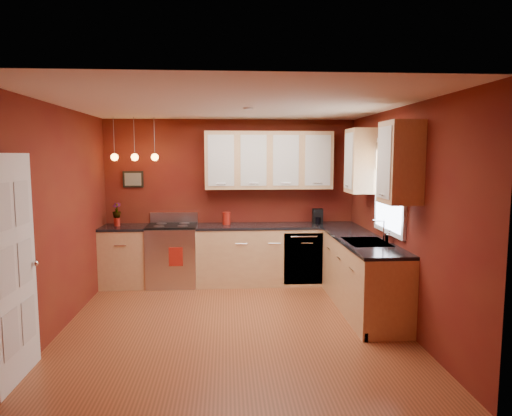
{
  "coord_description": "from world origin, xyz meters",
  "views": [
    {
      "loc": [
        -0.08,
        -5.28,
        2.03
      ],
      "look_at": [
        0.34,
        1.0,
        1.3
      ],
      "focal_mm": 32.0,
      "sensor_mm": 36.0,
      "label": 1
    }
  ],
  "objects": [
    {
      "name": "base_cabinets_back_left",
      "position": [
        -1.65,
        1.8,
        0.45
      ],
      "size": [
        0.7,
        0.6,
        0.9
      ],
      "primitive_type": "cube",
      "color": "tan",
      "rests_on": "floor"
    },
    {
      "name": "window",
      "position": [
        1.97,
        0.3,
        1.69
      ],
      "size": [
        0.06,
        1.02,
        1.22
      ],
      "color": "white",
      "rests_on": "wall_right"
    },
    {
      "name": "counter_back_left",
      "position": [
        -1.65,
        1.8,
        0.92
      ],
      "size": [
        0.7,
        0.62,
        0.04
      ],
      "primitive_type": "cube",
      "color": "black",
      "rests_on": "base_cabinets_back_left"
    },
    {
      "name": "upper_cabinets_right",
      "position": [
        1.82,
        0.32,
        1.95
      ],
      "size": [
        0.35,
        1.95,
        0.9
      ],
      "primitive_type": "cube",
      "color": "tan",
      "rests_on": "wall_right"
    },
    {
      "name": "red_vase",
      "position": [
        -1.76,
        1.82,
        1.01
      ],
      "size": [
        0.09,
        0.09,
        0.15
      ],
      "primitive_type": "cylinder",
      "color": "maroon",
      "rests_on": "counter_back_left"
    },
    {
      "name": "sink",
      "position": [
        1.7,
        0.3,
        0.92
      ],
      "size": [
        0.5,
        0.7,
        0.33
      ],
      "color": "gray",
      "rests_on": "counter_right"
    },
    {
      "name": "counter_right",
      "position": [
        1.7,
        0.45,
        0.92
      ],
      "size": [
        0.62,
        2.1,
        0.04
      ],
      "primitive_type": "cube",
      "color": "black",
      "rests_on": "base_cabinets_right"
    },
    {
      "name": "wall_back",
      "position": [
        0.0,
        2.1,
        1.3
      ],
      "size": [
        4.0,
        0.02,
        2.6
      ],
      "primitive_type": "cube",
      "color": "maroon",
      "rests_on": "floor"
    },
    {
      "name": "door_left_wall",
      "position": [
        -1.97,
        -1.2,
        1.03
      ],
      "size": [
        0.12,
        0.82,
        2.05
      ],
      "color": "white",
      "rests_on": "floor"
    },
    {
      "name": "wall_left",
      "position": [
        -2.0,
        0.0,
        1.3
      ],
      "size": [
        0.02,
        4.2,
        2.6
      ],
      "primitive_type": "cube",
      "color": "maroon",
      "rests_on": "floor"
    },
    {
      "name": "gas_range",
      "position": [
        -0.92,
        1.8,
        0.48
      ],
      "size": [
        0.76,
        0.64,
        1.11
      ],
      "color": "silver",
      "rests_on": "floor"
    },
    {
      "name": "flowers",
      "position": [
        -1.76,
        1.82,
        1.18
      ],
      "size": [
        0.15,
        0.15,
        0.24
      ],
      "primitive_type": "imported",
      "rotation": [
        0.0,
        0.0,
        -0.16
      ],
      "color": "maroon",
      "rests_on": "red_vase"
    },
    {
      "name": "base_cabinets_right",
      "position": [
        1.7,
        0.45,
        0.45
      ],
      "size": [
        0.6,
        2.1,
        0.9
      ],
      "primitive_type": "cube",
      "color": "tan",
      "rests_on": "floor"
    },
    {
      "name": "dishwasher_front",
      "position": [
        1.1,
        1.51,
        0.45
      ],
      "size": [
        0.6,
        0.02,
        0.8
      ],
      "primitive_type": "cube",
      "color": "silver",
      "rests_on": "base_cabinets_back_right"
    },
    {
      "name": "wall_right",
      "position": [
        2.0,
        0.0,
        1.3
      ],
      "size": [
        0.02,
        4.2,
        2.6
      ],
      "primitive_type": "cube",
      "color": "maroon",
      "rests_on": "floor"
    },
    {
      "name": "wall_front",
      "position": [
        0.0,
        -2.1,
        1.3
      ],
      "size": [
        4.0,
        0.02,
        2.6
      ],
      "primitive_type": "cube",
      "color": "maroon",
      "rests_on": "floor"
    },
    {
      "name": "wall_picture",
      "position": [
        -1.55,
        2.08,
        1.65
      ],
      "size": [
        0.32,
        0.03,
        0.26
      ],
      "primitive_type": "cube",
      "color": "black",
      "rests_on": "wall_back"
    },
    {
      "name": "red_canister",
      "position": [
        -0.07,
        1.87,
        1.04
      ],
      "size": [
        0.13,
        0.13,
        0.2
      ],
      "color": "maroon",
      "rests_on": "counter_back_right"
    },
    {
      "name": "upper_cabinets_back",
      "position": [
        0.6,
        1.93,
        1.95
      ],
      "size": [
        2.0,
        0.35,
        0.9
      ],
      "primitive_type": "cube",
      "color": "tan",
      "rests_on": "wall_back"
    },
    {
      "name": "coffee_maker",
      "position": [
        1.39,
        1.87,
        1.05
      ],
      "size": [
        0.17,
        0.17,
        0.24
      ],
      "rotation": [
        0.0,
        0.0,
        -0.08
      ],
      "color": "black",
      "rests_on": "counter_back_right"
    },
    {
      "name": "dish_towel",
      "position": [
        -0.83,
        1.47,
        0.52
      ],
      "size": [
        0.21,
        0.01,
        0.28
      ],
      "primitive_type": "cube",
      "color": "maroon",
      "rests_on": "gas_range"
    },
    {
      "name": "base_cabinets_back_right",
      "position": [
        0.73,
        1.8,
        0.45
      ],
      "size": [
        2.54,
        0.6,
        0.9
      ],
      "primitive_type": "cube",
      "color": "tan",
      "rests_on": "floor"
    },
    {
      "name": "ceiling",
      "position": [
        0.0,
        0.0,
        2.6
      ],
      "size": [
        4.0,
        4.2,
        0.02
      ],
      "primitive_type": "cube",
      "color": "white",
      "rests_on": "wall_back"
    },
    {
      "name": "floor",
      "position": [
        0.0,
        0.0,
        0.0
      ],
      "size": [
        4.2,
        4.2,
        0.0
      ],
      "primitive_type": "plane",
      "color": "#994D2C",
      "rests_on": "ground"
    },
    {
      "name": "pendant_lights",
      "position": [
        -1.45,
        1.75,
        2.01
      ],
      "size": [
        0.71,
        0.11,
        0.66
      ],
      "color": "gray",
      "rests_on": "ceiling"
    },
    {
      "name": "soap_pump",
      "position": [
        1.95,
        0.19,
        1.02
      ],
      "size": [
        0.09,
        0.09,
        0.17
      ],
      "primitive_type": "imported",
      "rotation": [
        0.0,
        0.0,
        0.21
      ],
      "color": "white",
      "rests_on": "counter_right"
    },
    {
      "name": "counter_back_right",
      "position": [
        0.73,
        1.8,
        0.92
      ],
      "size": [
        2.54,
        0.62,
        0.04
      ],
      "primitive_type": "cube",
      "color": "black",
      "rests_on": "base_cabinets_back_right"
    }
  ]
}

